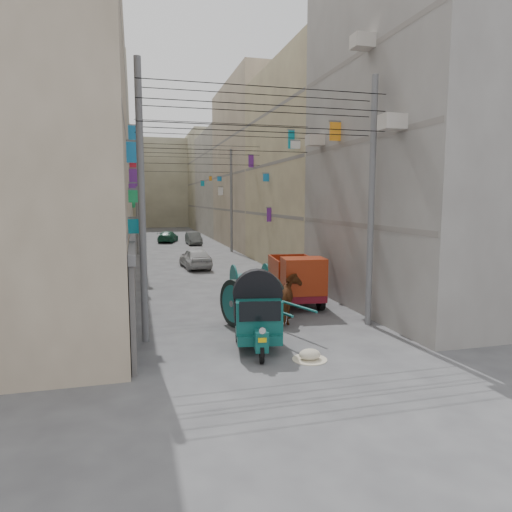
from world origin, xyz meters
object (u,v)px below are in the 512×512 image
object	(u,v)px
distant_car_green	(168,237)
distant_car_white	(195,258)
tonga_cart	(253,300)
mini_truck	(298,282)
feed_sack	(310,354)
horse	(290,299)
second_cart	(250,278)
auto_rickshaw	(258,313)
distant_car_grey	(194,238)

from	to	relation	value
distant_car_green	distant_car_white	bearing A→B (deg)	106.68
distant_car_white	tonga_cart	bearing A→B (deg)	85.84
distant_car_white	mini_truck	bearing A→B (deg)	98.00
tonga_cart	feed_sack	bearing A→B (deg)	-100.62
mini_truck	horse	bearing A→B (deg)	-110.37
mini_truck	second_cart	xyz separation A→B (m)	(-1.27, 2.62, -0.24)
auto_rickshaw	distant_car_green	world-z (taller)	auto_rickshaw
horse	distant_car_grey	size ratio (longest dim) A/B	0.54
tonga_cart	second_cart	distance (m)	4.73
auto_rickshaw	distant_car_green	size ratio (longest dim) A/B	0.68
mini_truck	distant_car_green	bearing A→B (deg)	102.48
distant_car_green	feed_sack	bearing A→B (deg)	107.39
tonga_cart	horse	bearing A→B (deg)	-20.58
mini_truck	feed_sack	distance (m)	6.03
second_cart	distant_car_white	xyz separation A→B (m)	(-1.31, 8.30, -0.10)
distant_car_white	distant_car_grey	bearing A→B (deg)	-101.99
distant_car_white	distant_car_green	size ratio (longest dim) A/B	0.99
auto_rickshaw	second_cart	bearing A→B (deg)	87.75
mini_truck	second_cart	distance (m)	2.92
second_cart	distant_car_grey	size ratio (longest dim) A/B	0.45
mini_truck	distant_car_white	distance (m)	11.22
horse	auto_rickshaw	bearing A→B (deg)	72.57
auto_rickshaw	second_cart	distance (m)	7.23
distant_car_grey	auto_rickshaw	bearing A→B (deg)	-94.96
feed_sack	horse	xyz separation A→B (m)	(0.74, 3.69, 0.64)
auto_rickshaw	distant_car_grey	bearing A→B (deg)	96.45
distant_car_grey	distant_car_green	world-z (taller)	distant_car_grey
tonga_cart	distant_car_white	size ratio (longest dim) A/B	1.01
second_cart	distant_car_grey	distance (m)	22.87
auto_rickshaw	feed_sack	distance (m)	1.86
second_cart	feed_sack	xyz separation A→B (m)	(-0.50, -8.33, -0.58)
distant_car_white	distant_car_grey	world-z (taller)	distant_car_white
mini_truck	feed_sack	world-z (taller)	mini_truck
feed_sack	distant_car_green	world-z (taller)	distant_car_green
distant_car_white	distant_car_green	bearing A→B (deg)	-93.94
mini_truck	distant_car_grey	world-z (taller)	mini_truck
auto_rickshaw	mini_truck	distance (m)	5.26
distant_car_white	distant_car_green	world-z (taller)	distant_car_white
distant_car_grey	distant_car_green	size ratio (longest dim) A/B	0.93
second_cart	distant_car_green	world-z (taller)	second_cart
distant_car_white	distant_car_green	distance (m)	17.49
tonga_cart	horse	size ratio (longest dim) A/B	2.00
mini_truck	distant_car_green	distance (m)	28.55
horse	distant_car_green	world-z (taller)	horse
distant_car_grey	distant_car_white	bearing A→B (deg)	-97.92
distant_car_white	distant_car_grey	distance (m)	14.67
distant_car_grey	mini_truck	bearing A→B (deg)	-89.27
distant_car_white	horse	bearing A→B (deg)	91.55
second_cart	mini_truck	bearing A→B (deg)	-65.13
feed_sack	distant_car_grey	size ratio (longest dim) A/B	0.17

